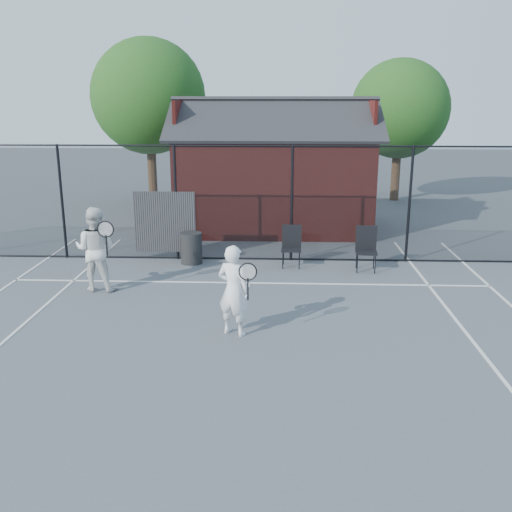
{
  "coord_description": "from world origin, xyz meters",
  "views": [
    {
      "loc": [
        0.7,
        -9.5,
        4.11
      ],
      "look_at": [
        0.23,
        1.38,
        1.1
      ],
      "focal_mm": 40.0,
      "sensor_mm": 36.0,
      "label": 1
    }
  ],
  "objects_px": {
    "player_back": "(95,249)",
    "waste_bin": "(191,248)",
    "player_front": "(234,290)",
    "chair_right": "(366,250)",
    "clubhouse": "(274,179)",
    "chair_left": "(291,247)"
  },
  "relations": [
    {
      "from": "player_back",
      "to": "chair_right",
      "type": "bearing_deg",
      "value": 15.42
    },
    {
      "from": "player_back",
      "to": "chair_right",
      "type": "relative_size",
      "value": 1.74
    },
    {
      "from": "clubhouse",
      "to": "chair_left",
      "type": "xyz_separation_m",
      "value": [
        0.5,
        -4.63,
        -1.1
      ]
    },
    {
      "from": "clubhouse",
      "to": "player_front",
      "type": "xyz_separation_m",
      "value": [
        -0.61,
        -8.95,
        -0.78
      ]
    },
    {
      "from": "player_back",
      "to": "waste_bin",
      "type": "height_order",
      "value": "player_back"
    },
    {
      "from": "player_front",
      "to": "player_back",
      "type": "height_order",
      "value": "player_back"
    },
    {
      "from": "chair_right",
      "to": "waste_bin",
      "type": "relative_size",
      "value": 1.33
    },
    {
      "from": "waste_bin",
      "to": "player_back",
      "type": "bearing_deg",
      "value": -128.76
    },
    {
      "from": "player_back",
      "to": "waste_bin",
      "type": "bearing_deg",
      "value": 51.24
    },
    {
      "from": "chair_left",
      "to": "player_back",
      "type": "bearing_deg",
      "value": -152.87
    },
    {
      "from": "clubhouse",
      "to": "waste_bin",
      "type": "relative_size",
      "value": 8.09
    },
    {
      "from": "clubhouse",
      "to": "chair_right",
      "type": "bearing_deg",
      "value": -64.59
    },
    {
      "from": "player_back",
      "to": "player_front",
      "type": "bearing_deg",
      "value": -36.13
    },
    {
      "from": "player_front",
      "to": "chair_right",
      "type": "height_order",
      "value": "player_front"
    },
    {
      "from": "player_front",
      "to": "player_back",
      "type": "relative_size",
      "value": 0.89
    },
    {
      "from": "waste_bin",
      "to": "chair_left",
      "type": "bearing_deg",
      "value": -5.08
    },
    {
      "from": "player_front",
      "to": "player_back",
      "type": "distance_m",
      "value": 3.99
    },
    {
      "from": "chair_left",
      "to": "waste_bin",
      "type": "xyz_separation_m",
      "value": [
        -2.56,
        0.23,
        -0.11
      ]
    },
    {
      "from": "chair_left",
      "to": "chair_right",
      "type": "xyz_separation_m",
      "value": [
        1.83,
        -0.27,
        0.02
      ]
    },
    {
      "from": "clubhouse",
      "to": "player_front",
      "type": "bearing_deg",
      "value": -93.89
    },
    {
      "from": "player_back",
      "to": "chair_right",
      "type": "height_order",
      "value": "player_back"
    },
    {
      "from": "clubhouse",
      "to": "chair_left",
      "type": "distance_m",
      "value": 4.78
    }
  ]
}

